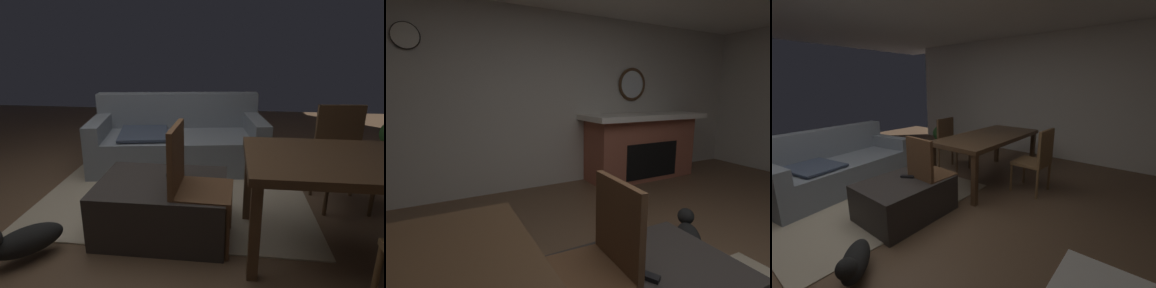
% 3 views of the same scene
% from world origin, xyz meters
% --- Properties ---
extents(floor, '(9.48, 9.48, 0.00)m').
position_xyz_m(floor, '(0.00, 0.00, 0.00)').
color(floor, brown).
extents(area_rug, '(2.60, 2.00, 0.01)m').
position_xyz_m(area_rug, '(0.41, 0.56, 0.01)').
color(area_rug, tan).
rests_on(area_rug, ground).
extents(couch, '(2.17, 1.23, 0.86)m').
position_xyz_m(couch, '(0.29, 1.34, 0.30)').
color(couch, slate).
rests_on(couch, ground).
extents(ottoman_coffee_table, '(1.02, 0.76, 0.44)m').
position_xyz_m(ottoman_coffee_table, '(0.41, -0.16, 0.22)').
color(ottoman_coffee_table, '#2D2826').
rests_on(ottoman_coffee_table, ground).
extents(tv_remote, '(0.12, 0.16, 0.02)m').
position_xyz_m(tv_remote, '(0.48, -0.11, 0.45)').
color(tv_remote, black).
rests_on(tv_remote, ottoman_coffee_table).
extents(dining_chair_north, '(0.47, 0.47, 0.93)m').
position_xyz_m(dining_chair_north, '(1.98, 0.55, 0.52)').
color(dining_chair_north, '#513823').
rests_on(dining_chair_north, ground).
extents(dining_chair_west, '(0.46, 0.46, 0.93)m').
position_xyz_m(dining_chair_west, '(0.65, -0.28, 0.52)').
color(dining_chair_west, brown).
rests_on(dining_chair_west, ground).
extents(small_dog, '(0.47, 0.50, 0.28)m').
position_xyz_m(small_dog, '(-0.49, -0.66, 0.17)').
color(small_dog, black).
rests_on(small_dog, ground).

